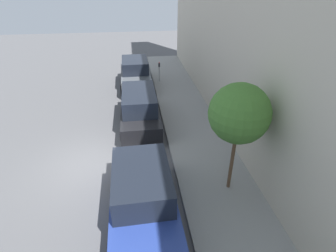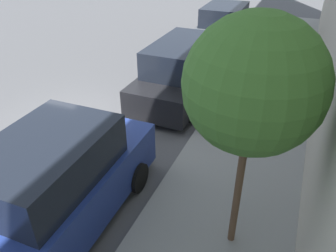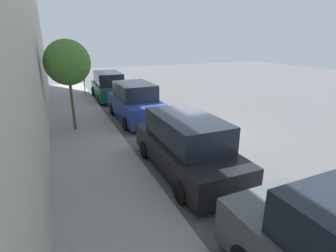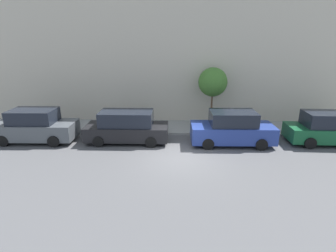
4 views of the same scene
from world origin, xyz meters
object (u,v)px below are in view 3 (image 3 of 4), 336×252
(parked_suv_second, at_px, (135,103))
(parked_minivan_third, at_px, (186,145))
(street_tree, at_px, (68,63))
(parked_minivan_nearest, at_px, (109,86))
(parking_meter_near, at_px, (84,84))

(parked_suv_second, distance_m, parked_minivan_third, 6.25)
(parked_suv_second, xyz_separation_m, street_tree, (3.18, 0.83, 2.26))
(parked_suv_second, height_order, parked_minivan_third, parked_suv_second)
(parked_minivan_nearest, height_order, parking_meter_near, parked_minivan_nearest)
(street_tree, bearing_deg, parked_minivan_third, 119.16)
(parked_minivan_nearest, relative_size, parked_minivan_third, 1.01)
(parked_minivan_nearest, relative_size, parking_meter_near, 3.44)
(parked_minivan_third, xyz_separation_m, parking_meter_near, (1.67, -12.96, 0.11))
(parked_minivan_third, bearing_deg, parking_meter_near, -82.65)
(parked_minivan_third, distance_m, street_tree, 6.60)
(parked_minivan_nearest, xyz_separation_m, parked_suv_second, (-0.25, 5.82, 0.01))
(parked_minivan_third, relative_size, street_tree, 1.22)
(parked_minivan_third, bearing_deg, parked_minivan_nearest, -89.57)
(parked_minivan_nearest, relative_size, street_tree, 1.23)
(parked_suv_second, bearing_deg, parking_meter_near, -74.74)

